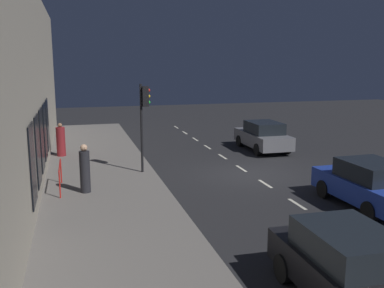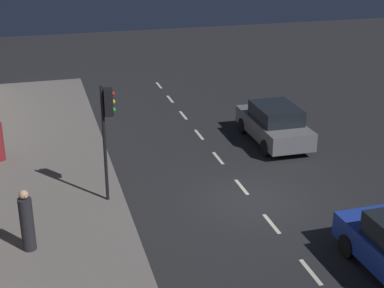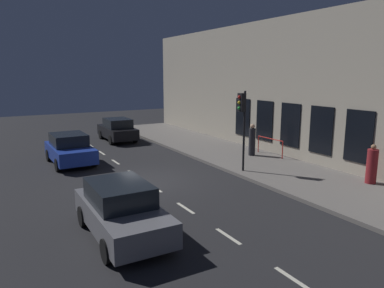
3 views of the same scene
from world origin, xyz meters
name	(u,v)px [view 3 (image 3 of 3)]	position (x,y,z in m)	size (l,w,h in m)	color
ground_plane	(146,182)	(0.00, 0.00, 0.00)	(60.00, 60.00, 0.00)	#232326
sidewalk	(257,163)	(6.25, 0.00, 0.07)	(4.50, 32.00, 0.15)	slate
building_facade	(296,89)	(8.80, 0.00, 3.84)	(0.65, 32.00, 7.70)	#B2A893
lane_centre_line	(155,188)	(0.00, -1.00, 0.00)	(0.12, 27.20, 0.01)	beige
traffic_light	(242,112)	(4.40, -1.02, 2.93)	(0.45, 0.32, 3.75)	black
parked_car_0	(70,149)	(-2.17, 5.05, 0.79)	(2.02, 4.04, 1.58)	#1E389E
parked_car_1	(121,210)	(-2.67, -4.58, 0.79)	(1.91, 4.17, 1.58)	slate
parked_car_2	(117,130)	(2.12, 10.19, 0.79)	(1.94, 4.14, 1.58)	black
pedestrian_0	(372,166)	(7.95, -5.28, 0.90)	(0.55, 0.55, 1.66)	maroon
pedestrian_1	(252,141)	(6.98, 1.35, 0.98)	(0.49, 0.49, 1.77)	#232328
red_railing	(270,143)	(7.85, 0.84, 0.87)	(0.05, 2.04, 0.97)	red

